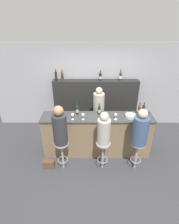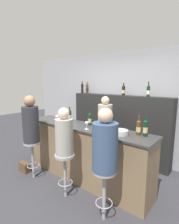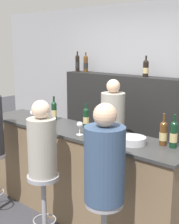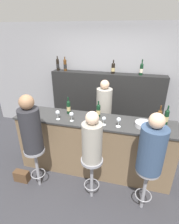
{
  "view_description": "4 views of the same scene",
  "coord_description": "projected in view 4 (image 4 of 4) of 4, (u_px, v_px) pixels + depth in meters",
  "views": [
    {
      "loc": [
        -0.19,
        -3.41,
        3.13
      ],
      "look_at": [
        -0.19,
        0.23,
        1.21
      ],
      "focal_mm": 28.0,
      "sensor_mm": 36.0,
      "label": 1
    },
    {
      "loc": [
        2.1,
        -2.12,
        1.89
      ],
      "look_at": [
        0.18,
        0.23,
        1.36
      ],
      "focal_mm": 28.0,
      "sensor_mm": 36.0,
      "label": 2
    },
    {
      "loc": [
        2.36,
        -2.2,
        2.01
      ],
      "look_at": [
        0.14,
        0.35,
        1.27
      ],
      "focal_mm": 50.0,
      "sensor_mm": 36.0,
      "label": 3
    },
    {
      "loc": [
        0.58,
        -2.26,
        2.42
      ],
      "look_at": [
        -0.05,
        0.17,
        1.25
      ],
      "focal_mm": 28.0,
      "sensor_mm": 36.0,
      "label": 4
    }
  ],
  "objects": [
    {
      "name": "wine_glass_0",
      "position": [
        58.0,
        113.0,
        2.87
      ],
      "size": [
        0.07,
        0.07,
        0.16
      ],
      "color": "silver",
      "rests_on": "bar_counter"
    },
    {
      "name": "wine_bottle_counter_3",
      "position": [
        166.0,
        117.0,
        2.71
      ],
      "size": [
        0.07,
        0.07,
        0.32
      ],
      "color": "black",
      "rests_on": "bar_counter"
    },
    {
      "name": "guest_seated_middle",
      "position": [
        92.0,
        140.0,
        2.37
      ],
      "size": [
        0.28,
        0.28,
        0.76
      ],
      "color": "gray",
      "rests_on": "bar_stool_middle"
    },
    {
      "name": "wine_bottle_counter_2",
      "position": [
        159.0,
        117.0,
        2.74
      ],
      "size": [
        0.07,
        0.07,
        0.31
      ],
      "color": "#4C2D14",
      "rests_on": "bar_counter"
    },
    {
      "name": "wine_glass_3",
      "position": [
        119.0,
        120.0,
        2.65
      ],
      "size": [
        0.08,
        0.08,
        0.16
      ],
      "color": "silver",
      "rests_on": "bar_counter"
    },
    {
      "name": "guest_seated_left",
      "position": [
        31.0,
        127.0,
        2.55
      ],
      "size": [
        0.31,
        0.31,
        0.9
      ],
      "color": "#28282D",
      "rests_on": "bar_stool_left"
    },
    {
      "name": "bar_stool_right",
      "position": [
        146.0,
        179.0,
        2.41
      ],
      "size": [
        0.32,
        0.32,
        0.74
      ],
      "color": "gray",
      "rests_on": "ground_plane"
    },
    {
      "name": "guest_seated_right",
      "position": [
        152.0,
        147.0,
        2.18
      ],
      "size": [
        0.34,
        0.34,
        0.83
      ],
      "color": "#334766",
      "rests_on": "bar_stool_right"
    },
    {
      "name": "bar_counter",
      "position": [
        93.0,
        146.0,
        3.14
      ],
      "size": [
        2.71,
        0.57,
        1.07
      ],
      "color": "brown",
      "rests_on": "ground_plane"
    },
    {
      "name": "wine_bottle_backbar_0",
      "position": [
        58.0,
        64.0,
        4.02
      ],
      "size": [
        0.07,
        0.07,
        0.32
      ],
      "color": "black",
      "rests_on": "back_bar_cabinet"
    },
    {
      "name": "handbag",
      "position": [
        22.0,
        176.0,
        3.07
      ],
      "size": [
        0.26,
        0.12,
        0.2
      ],
      "color": "#513823",
      "rests_on": "ground_plane"
    },
    {
      "name": "metal_bowl",
      "position": [
        143.0,
        124.0,
        2.69
      ],
      "size": [
        0.25,
        0.25,
        0.07
      ],
      "color": "#B7B7BC",
      "rests_on": "bar_counter"
    },
    {
      "name": "bar_stool_middle",
      "position": [
        92.0,
        169.0,
        2.58
      ],
      "size": [
        0.32,
        0.32,
        0.74
      ],
      "color": "gray",
      "rests_on": "ground_plane"
    },
    {
      "name": "ground_plane",
      "position": [
        90.0,
        179.0,
        3.13
      ],
      "size": [
        16.0,
        16.0,
        0.0
      ],
      "primitive_type": "plane",
      "color": "#333338"
    },
    {
      "name": "bar_stool_left",
      "position": [
        36.0,
        159.0,
        2.79
      ],
      "size": [
        0.32,
        0.32,
        0.74
      ],
      "color": "gray",
      "rests_on": "ground_plane"
    },
    {
      "name": "wine_bottle_counter_1",
      "position": [
        98.0,
        110.0,
        2.96
      ],
      "size": [
        0.07,
        0.07,
        0.28
      ],
      "color": "black",
      "rests_on": "bar_counter"
    },
    {
      "name": "wall_back",
      "position": [
        108.0,
        83.0,
        4.13
      ],
      "size": [
        6.4,
        0.05,
        2.6
      ],
      "color": "gray",
      "rests_on": "ground_plane"
    },
    {
      "name": "back_bar_cabinet",
      "position": [
        106.0,
        106.0,
        4.15
      ],
      "size": [
        2.54,
        0.28,
        1.57
      ],
      "color": "black",
      "rests_on": "ground_plane"
    },
    {
      "name": "wine_bottle_backbar_1",
      "position": [
        65.0,
        65.0,
        3.98
      ],
      "size": [
        0.07,
        0.07,
        0.31
      ],
      "color": "#4C2D14",
      "rests_on": "back_bar_cabinet"
    },
    {
      "name": "wine_glass_2",
      "position": [
        104.0,
        119.0,
        2.71
      ],
      "size": [
        0.07,
        0.07,
        0.14
      ],
      "color": "silver",
      "rests_on": "bar_counter"
    },
    {
      "name": "bartender",
      "position": [
        103.0,
        121.0,
        3.58
      ],
      "size": [
        0.3,
        0.3,
        1.59
      ],
      "color": "gray",
      "rests_on": "ground_plane"
    },
    {
      "name": "wine_glass_1",
      "position": [
        71.0,
        115.0,
        2.82
      ],
      "size": [
        0.07,
        0.07,
        0.16
      ],
      "color": "silver",
      "rests_on": "bar_counter"
    },
    {
      "name": "wine_bottle_backbar_3",
      "position": [
        141.0,
        69.0,
        3.61
      ],
      "size": [
        0.07,
        0.07,
        0.32
      ],
      "color": "black",
      "rests_on": "back_bar_cabinet"
    },
    {
      "name": "wine_bottle_backbar_2",
      "position": [
        113.0,
        68.0,
        3.74
      ],
      "size": [
        0.08,
        0.08,
        0.29
      ],
      "color": "black",
      "rests_on": "back_bar_cabinet"
    },
    {
      "name": "wine_bottle_counter_0",
      "position": [
        68.0,
        107.0,
        3.08
      ],
      "size": [
        0.07,
        0.07,
        0.31
      ],
      "color": "black",
      "rests_on": "bar_counter"
    }
  ]
}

